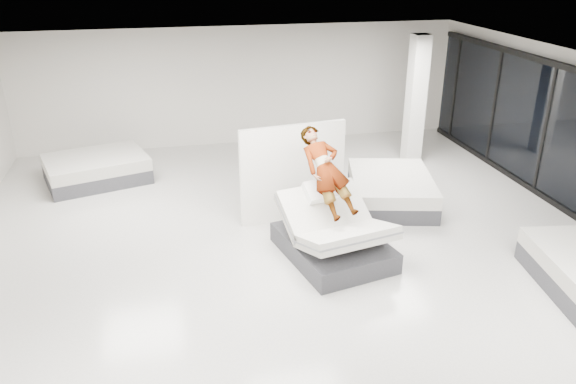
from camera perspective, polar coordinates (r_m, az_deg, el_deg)
The scene contains 8 objects.
room at distance 9.05m, azimuth 1.46°, elevation 1.07°, with size 14.00×14.04×3.20m.
hero_bed at distance 9.93m, azimuth 4.64°, elevation -4.52°, with size 1.94×2.34×1.24m.
person at distance 9.80m, azimuth 3.92°, elevation 0.82°, with size 0.65×0.43×1.79m, color slate.
remote at distance 9.71m, azimuth 6.01°, elevation -0.94°, with size 0.05×0.14×0.03m, color black.
divider_panel at distance 11.08m, azimuth 0.52°, elevation 1.96°, with size 2.16×0.10×1.97m, color white.
flat_bed_right_far at distance 12.22m, azimuth 10.41°, elevation 0.24°, with size 2.15×2.56×0.61m.
flat_bed_left_far at distance 13.92m, azimuth -18.86°, elevation 2.26°, with size 2.60×2.23×0.61m.
column at distance 14.40m, azimuth 12.84°, elevation 9.06°, with size 0.40×0.40×3.20m, color silver.
Camera 1 is at (-2.04, -8.11, 5.05)m, focal length 35.00 mm.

